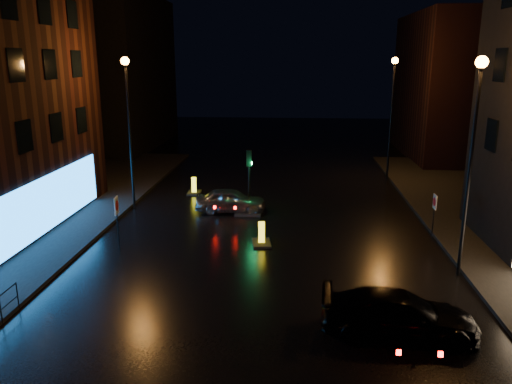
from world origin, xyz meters
TOP-DOWN VIEW (x-y plane):
  - ground at (0.00, 0.00)m, footprint 120.00×120.00m
  - building_far_left at (-16.00, 35.00)m, footprint 8.00×16.00m
  - building_far_right at (15.00, 32.00)m, footprint 8.00×14.00m
  - street_lamp_lfar at (-7.80, 14.00)m, footprint 0.44×0.44m
  - street_lamp_rnear at (7.80, 6.00)m, footprint 0.44×0.44m
  - street_lamp_rfar at (7.80, 22.00)m, footprint 0.44×0.44m
  - traffic_signal at (-1.20, 14.00)m, footprint 1.40×2.40m
  - silver_hatchback at (-2.21, 13.71)m, footprint 3.95×1.78m
  - dark_sedan at (4.56, 1.32)m, footprint 4.86×2.25m
  - bollard_near at (-0.16, 8.80)m, footprint 0.99×1.34m
  - bollard_far at (-5.02, 17.40)m, footprint 0.86×1.24m
  - road_sign_left at (-6.53, 7.82)m, footprint 0.12×0.58m
  - road_sign_right at (7.90, 10.34)m, footprint 0.07×0.51m

SIDE VIEW (x-z plane):
  - ground at x=0.00m, z-range 0.00..0.00m
  - bollard_far at x=-5.02m, z-range -0.30..0.76m
  - bollard_near at x=-0.16m, z-range -0.30..0.77m
  - traffic_signal at x=-1.20m, z-range -1.22..2.23m
  - silver_hatchback at x=-2.21m, z-range 0.00..1.32m
  - dark_sedan at x=4.56m, z-range 0.00..1.38m
  - road_sign_right at x=7.90m, z-range 0.53..2.65m
  - road_sign_left at x=-6.53m, z-range 0.60..2.98m
  - street_lamp_lfar at x=-7.80m, z-range 1.38..9.75m
  - street_lamp_rnear at x=7.80m, z-range 1.38..9.75m
  - street_lamp_rfar at x=7.80m, z-range 1.38..9.75m
  - building_far_right at x=15.00m, z-range 0.00..12.00m
  - building_far_left at x=-16.00m, z-range 0.00..14.00m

